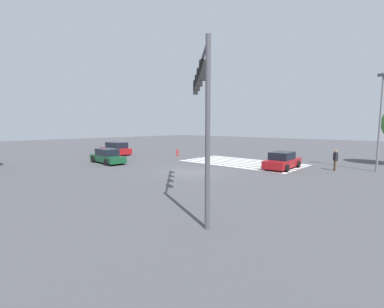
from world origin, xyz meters
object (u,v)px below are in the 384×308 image
(car_0, at_px, (107,156))
(car_2, at_px, (282,161))
(car_1, at_px, (116,149))
(street_light_pole_a, at_px, (381,114))
(fire_hydrant, at_px, (178,153))
(pedestrian, at_px, (335,159))
(traffic_signal_mast, at_px, (201,93))

(car_0, xyz_separation_m, car_2, (-14.58, -8.75, -0.00))
(car_0, xyz_separation_m, car_1, (6.28, -4.81, 0.10))
(car_2, height_order, street_light_pole_a, street_light_pole_a)
(car_1, distance_m, car_2, 21.22)
(fire_hydrant, bearing_deg, pedestrian, -175.80)
(traffic_signal_mast, bearing_deg, car_0, 30.07)
(car_0, relative_size, pedestrian, 2.81)
(street_light_pole_a, xyz_separation_m, fire_hydrant, (20.34, 3.10, -4.33))
(traffic_signal_mast, height_order, car_0, traffic_signal_mast)
(car_2, height_order, pedestrian, pedestrian)
(pedestrian, bearing_deg, traffic_signal_mast, 35.77)
(car_2, distance_m, fire_hydrant, 13.91)
(car_1, relative_size, street_light_pole_a, 0.62)
(car_1, distance_m, pedestrian, 25.32)
(car_2, bearing_deg, fire_hydrant, 84.97)
(car_2, bearing_deg, car_1, 98.09)
(car_2, distance_m, pedestrian, 4.24)
(car_0, xyz_separation_m, pedestrian, (-18.36, -10.63, 0.30))
(pedestrian, relative_size, street_light_pole_a, 0.22)
(street_light_pole_a, bearing_deg, car_2, 29.79)
(street_light_pole_a, bearing_deg, car_1, 15.61)
(car_0, relative_size, street_light_pole_a, 0.63)
(car_1, relative_size, car_2, 1.01)
(car_2, relative_size, pedestrian, 2.76)
(pedestrian, distance_m, fire_hydrant, 17.73)
(traffic_signal_mast, height_order, car_2, traffic_signal_mast)
(car_0, relative_size, car_1, 1.01)
(car_1, bearing_deg, traffic_signal_mast, 160.20)
(pedestrian, height_order, street_light_pole_a, street_light_pole_a)
(traffic_signal_mast, distance_m, car_0, 17.33)
(car_0, distance_m, car_1, 7.91)
(car_0, distance_m, fire_hydrant, 9.37)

